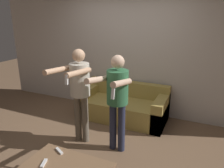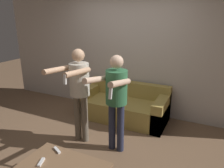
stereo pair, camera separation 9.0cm
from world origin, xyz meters
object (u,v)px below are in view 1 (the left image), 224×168
couch (123,106)px  person_standing_left (79,86)px  remote_far (59,151)px  remote_near (44,163)px  person_standing_right (117,94)px

couch → person_standing_left: size_ratio=1.13×
remote_far → remote_near: bearing=-92.8°
couch → remote_near: couch is taller
person_standing_right → person_standing_left: bearing=-180.0°
couch → person_standing_left: 1.36m
person_standing_left → remote_far: bearing=-75.5°
person_standing_right → remote_near: (-0.44, -1.14, -0.54)m
person_standing_left → couch: bearing=73.6°
couch → remote_far: 1.98m
remote_near → remote_far: bearing=87.2°
couch → person_standing_right: (0.32, -1.10, 0.69)m
couch → remote_far: bearing=-92.9°
person_standing_left → remote_far: (0.22, -0.87, -0.57)m
person_standing_right → remote_near: bearing=-110.9°
couch → person_standing_right: 1.34m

